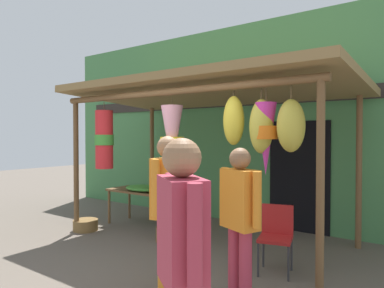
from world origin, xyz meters
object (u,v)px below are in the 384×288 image
Objects in this scene: wicker_basket_spare at (86,225)px; shopper_by_bananas at (240,213)px; flower_heap_on_table at (144,188)px; wicker_basket_by_table at (167,234)px; customer_foreground at (168,201)px; vendor_in_orange at (182,256)px; display_table at (143,194)px; folding_chair at (276,232)px.

wicker_basket_spare is 3.88m from shopper_by_bananas.
flower_heap_on_table reaches higher than wicker_basket_by_table.
flower_heap_on_table is 0.46× the size of customer_foreground.
vendor_in_orange is 1.59m from shopper_by_bananas.
vendor_in_orange is at bearing -47.35° from customer_foreground.
wicker_basket_spare is at bearing -131.69° from flower_heap_on_table.
wicker_basket_spare is 0.26× the size of customer_foreground.
flower_heap_on_table is (0.11, -0.09, 0.13)m from display_table.
vendor_in_orange reaches higher than display_table.
display_table is at bearing 166.84° from folding_chair.
vendor_in_orange is at bearing -43.57° from flower_heap_on_table.
flower_heap_on_table is 0.49× the size of shopper_by_bananas.
wicker_basket_by_table is 0.23× the size of shopper_by_bananas.
folding_chair reaches higher than flower_heap_on_table.
display_table is at bearing 136.60° from vendor_in_orange.
folding_chair is at bearing 100.91° from vendor_in_orange.
display_table is 3.17× the size of wicker_basket_spare.
customer_foreground is at bearing -21.42° from wicker_basket_spare.
wicker_basket_by_table is 3.84m from vendor_in_orange.
vendor_in_orange is at bearing -74.00° from shopper_by_bananas.
flower_heap_on_table is at bearing 48.31° from wicker_basket_spare.
customer_foreground reaches higher than folding_chair.
wicker_basket_by_table is 0.82× the size of wicker_basket_spare.
flower_heap_on_table reaches higher than wicker_basket_spare.
folding_chair is at bearing -5.25° from wicker_basket_by_table.
flower_heap_on_table is at bearing 154.86° from wicker_basket_by_table.
display_table is 0.82× the size of customer_foreground.
display_table is 1.27m from wicker_basket_by_table.
folding_chair is at bearing 93.50° from shopper_by_bananas.
wicker_basket_by_table is at bearing 12.44° from wicker_basket_spare.
customer_foreground is at bearing -49.60° from wicker_basket_by_table.
vendor_in_orange is (2.47, -2.80, 0.90)m from wicker_basket_by_table.
flower_heap_on_table is at bearing 138.69° from customer_foreground.
vendor_in_orange is at bearing -48.54° from wicker_basket_by_table.
display_table is at bearing 153.31° from wicker_basket_by_table.
shopper_by_bananas is at bearing -13.94° from wicker_basket_spare.
folding_chair is at bearing -13.16° from display_table.
vendor_in_orange reaches higher than wicker_basket_spare.
customer_foreground is at bearing -117.39° from folding_chair.
vendor_in_orange reaches higher than wicker_basket_by_table.
customer_foreground is (2.32, -2.03, 0.41)m from display_table.
wicker_basket_by_table is 0.21× the size of customer_foreground.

